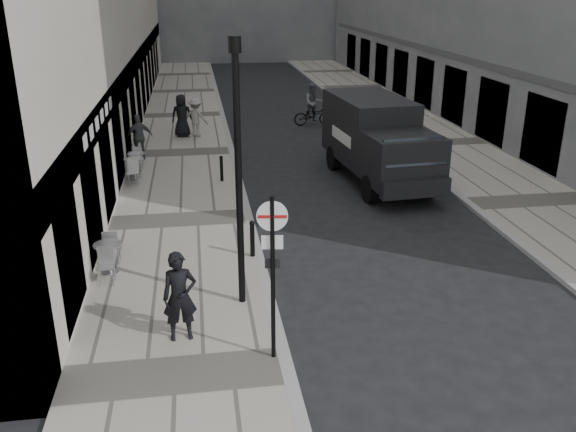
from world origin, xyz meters
name	(u,v)px	position (x,y,z in m)	size (l,w,h in m)	color
sidewalk	(183,153)	(-2.00, 18.00, 0.06)	(4.00, 60.00, 0.12)	#9D988E
far_sidewalk	(439,143)	(9.00, 18.00, 0.06)	(4.00, 60.00, 0.12)	#9D988E
walking_man	(180,297)	(-1.88, 3.90, 1.02)	(0.66, 0.43, 1.80)	black
sign_post	(273,257)	(-0.20, 3.00, 2.14)	(0.54, 0.13, 3.15)	black
lamppost	(238,164)	(-0.60, 5.19, 3.21)	(0.25, 0.25, 5.56)	black
bollard_near	(222,169)	(-0.60, 13.89, 0.54)	(0.11, 0.11, 0.84)	black
bollard_far	(252,240)	(-0.15, 7.48, 0.57)	(0.12, 0.12, 0.89)	black
panel_van	(377,137)	(4.79, 13.43, 1.61)	(2.76, 6.24, 2.86)	black
cyclist	(313,109)	(4.33, 22.65, 0.81)	(1.95, 0.78, 2.07)	black
pedestrian_a	(139,137)	(-3.59, 17.16, 1.01)	(1.04, 0.43, 1.77)	#4F5054
pedestrian_b	(196,117)	(-1.39, 20.64, 0.99)	(1.12, 0.64, 1.73)	#9B968F
pedestrian_c	(182,116)	(-2.00, 20.76, 1.06)	(0.92, 0.60, 1.89)	black
cafe_table_near	(109,256)	(-3.60, 7.05, 0.56)	(0.68, 1.53, 0.87)	#ACACAE
cafe_table_mid	(137,161)	(-3.60, 15.47, 0.54)	(0.64, 1.44, 0.82)	silver
cafe_table_far	(135,167)	(-3.60, 14.49, 0.57)	(0.70, 1.57, 0.89)	silver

